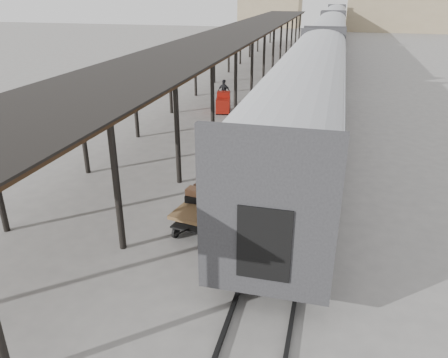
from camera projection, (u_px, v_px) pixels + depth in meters
name	position (u px, v px, depth m)	size (l,w,h in m)	color
ground	(187.00, 222.00, 14.62)	(160.00, 160.00, 0.00)	slate
train	(328.00, 38.00, 42.81)	(3.45, 76.01, 4.01)	silver
canopy	(242.00, 31.00, 35.08)	(4.90, 64.30, 4.15)	#422B19
rails	(326.00, 65.00, 44.04)	(1.54, 150.00, 0.12)	black
building_far	(399.00, 8.00, 79.06)	(18.00, 10.00, 8.00)	tan
building_left	(270.00, 11.00, 88.47)	(12.00, 8.00, 6.00)	tan
baggage_cart	(204.00, 209.00, 14.03)	(1.66, 2.59, 0.86)	brown
suitcase_stack	(203.00, 193.00, 14.21)	(1.34, 1.03, 0.45)	#3E3E40
luggage_tug	(223.00, 103.00, 27.27)	(1.11, 1.55, 1.24)	maroon
porter	(205.00, 187.00, 12.96)	(0.65, 0.43, 1.78)	navy
pedestrian	(224.00, 92.00, 29.31)	(0.95, 0.39, 1.62)	black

